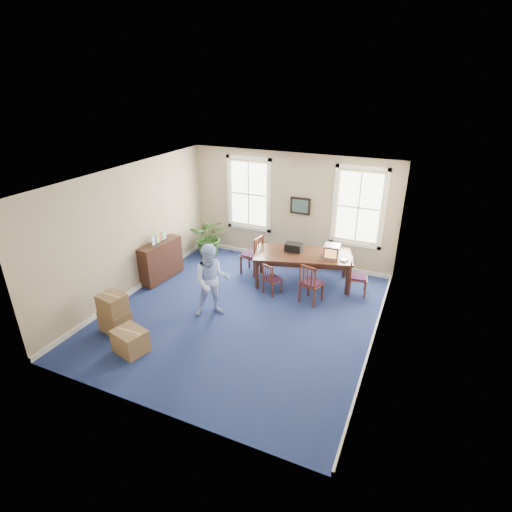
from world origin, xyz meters
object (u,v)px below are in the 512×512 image
at_px(man, 212,281).
at_px(credenza, 161,261).
at_px(potted_plant, 210,237).
at_px(conference_table, 302,268).
at_px(crt_tv, 332,251).
at_px(chair_near_left, 272,278).
at_px(cardboard_boxes, 126,311).

distance_m(man, credenza, 2.40).
bearing_deg(potted_plant, credenza, -102.53).
relative_size(conference_table, potted_plant, 2.03).
relative_size(conference_table, crt_tv, 5.96).
bearing_deg(chair_near_left, man, 80.98).
relative_size(conference_table, credenza, 1.88).
xyz_separation_m(conference_table, chair_near_left, (-0.51, -0.85, -0.01)).
xyz_separation_m(crt_tv, cardboard_boxes, (-3.53, -3.67, -0.57)).
height_order(conference_table, chair_near_left, conference_table).
height_order(crt_tv, chair_near_left, crt_tv).
bearing_deg(chair_near_left, potted_plant, -6.34).
height_order(chair_near_left, man, man).
distance_m(chair_near_left, cardboard_boxes, 3.59).
bearing_deg(credenza, crt_tv, 23.93).
xyz_separation_m(credenza, potted_plant, (0.42, 1.89, 0.09)).
bearing_deg(cardboard_boxes, credenza, 108.15).
xyz_separation_m(crt_tv, credenza, (-4.29, -1.38, -0.50)).
bearing_deg(credenza, man, -18.68).
bearing_deg(chair_near_left, cardboard_boxes, 72.40).
relative_size(crt_tv, potted_plant, 0.34).
xyz_separation_m(chair_near_left, cardboard_boxes, (-2.29, -2.77, 0.04)).
height_order(crt_tv, credenza, crt_tv).
height_order(crt_tv, potted_plant, potted_plant).
relative_size(chair_near_left, potted_plant, 0.68).
bearing_deg(potted_plant, cardboard_boxes, -85.48).
height_order(man, potted_plant, man).
bearing_deg(cardboard_boxes, potted_plant, 94.52).
relative_size(man, potted_plant, 1.41).
bearing_deg(man, chair_near_left, 26.17).
bearing_deg(potted_plant, chair_near_left, -28.33).
height_order(chair_near_left, potted_plant, potted_plant).
xyz_separation_m(chair_near_left, potted_plant, (-2.62, 1.41, 0.20)).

